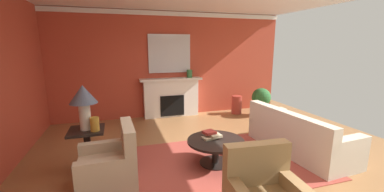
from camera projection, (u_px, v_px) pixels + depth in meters
ground_plane at (207, 162)px, 4.36m from camera, size 8.45×8.45×0.00m
wall_fireplace at (169, 65)px, 7.11m from camera, size 7.10×0.12×3.03m
crown_moulding at (168, 14)px, 6.75m from camera, size 7.10×0.08×0.12m
area_rug at (215, 163)px, 4.32m from camera, size 3.69×2.30×0.01m
fireplace at (171, 98)px, 7.12m from camera, size 1.80×0.35×1.15m
mantel_mirror at (170, 54)px, 6.97m from camera, size 1.23×0.04×1.09m
sofa at (297, 137)px, 4.76m from camera, size 1.07×2.17×0.85m
armchair_near_window at (110, 168)px, 3.55m from camera, size 0.83×0.83×0.95m
coffee_table at (216, 146)px, 4.25m from camera, size 1.00×1.00×0.45m
side_table at (88, 146)px, 4.09m from camera, size 0.56×0.56×0.70m
table_lamp at (83, 99)px, 3.92m from camera, size 0.44×0.44×0.75m
vase_tall_corner at (237, 105)px, 7.47m from camera, size 0.31×0.31×0.55m
vase_on_side_table at (95, 124)px, 3.93m from camera, size 0.14×0.14×0.23m
vase_mantel_right at (190, 74)px, 7.09m from camera, size 0.16×0.16×0.23m
book_red_cover at (209, 138)px, 4.29m from camera, size 0.27×0.22×0.03m
book_art_folio at (215, 135)px, 4.29m from camera, size 0.22×0.22×0.04m
book_small_novel at (209, 132)px, 4.32m from camera, size 0.25×0.24×0.04m
potted_plant at (261, 99)px, 7.23m from camera, size 0.56×0.56×0.83m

